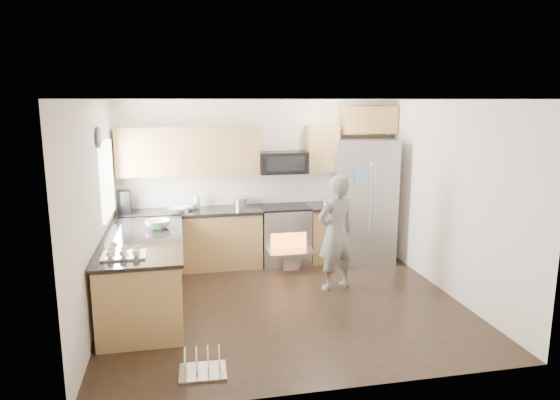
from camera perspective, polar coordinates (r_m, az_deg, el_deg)
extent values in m
plane|color=black|center=(6.60, 0.57, -11.80)|extent=(4.50, 4.50, 0.00)
cube|color=white|center=(8.14, -2.36, 2.18)|extent=(4.50, 0.04, 2.60)
cube|color=white|center=(4.33, 6.18, -6.07)|extent=(4.50, 0.04, 2.60)
cube|color=white|center=(6.15, -20.37, -1.51)|extent=(0.04, 4.00, 2.60)
cube|color=white|center=(7.02, 18.86, 0.11)|extent=(0.04, 4.00, 2.60)
cube|color=white|center=(6.07, 0.62, 11.41)|extent=(4.50, 4.00, 0.04)
cube|color=white|center=(7.08, -19.16, 2.23)|extent=(0.04, 1.00, 1.00)
cylinder|color=#FFEACC|center=(7.36, 5.78, 11.21)|extent=(0.14, 0.14, 0.02)
cylinder|color=#474754|center=(6.47, -20.03, 6.74)|extent=(0.03, 0.26, 0.26)
cube|color=#A17E40|center=(7.93, -10.03, -4.63)|extent=(2.15, 0.60, 0.87)
cube|color=black|center=(7.81, -10.15, -1.33)|extent=(2.19, 0.64, 0.04)
cube|color=#A17E40|center=(8.25, 4.91, -3.87)|extent=(0.50, 0.60, 0.87)
cube|color=black|center=(8.13, 4.99, -0.69)|extent=(0.54, 0.64, 0.04)
cube|color=#A17E40|center=(7.81, -10.37, 5.54)|extent=(2.16, 0.33, 0.74)
cube|color=#A17E40|center=(8.13, 4.81, 5.91)|extent=(0.50, 0.33, 0.74)
cube|color=#A17E40|center=(8.35, 10.07, 9.01)|extent=(0.90, 0.33, 0.44)
imported|color=silver|center=(7.73, -11.60, -1.10)|extent=(0.29, 0.29, 0.07)
imported|color=white|center=(7.89, -9.50, -0.03)|extent=(0.10, 0.10, 0.27)
imported|color=white|center=(7.83, -10.10, -0.78)|extent=(0.12, 0.12, 0.10)
cylinder|color=#B7B7BC|center=(7.98, -4.55, -0.25)|extent=(0.21, 0.21, 0.14)
cube|color=black|center=(7.80, -17.36, -0.23)|extent=(0.18, 0.23, 0.35)
cylinder|color=#B7B7BC|center=(8.21, 5.31, -0.15)|extent=(0.10, 0.10, 0.08)
cube|color=#A17E40|center=(6.57, -15.17, -8.26)|extent=(0.90, 2.30, 0.87)
cube|color=black|center=(6.43, -15.38, -4.30)|extent=(0.96, 2.36, 0.04)
imported|color=white|center=(6.83, -13.79, -2.68)|extent=(0.33, 0.33, 0.10)
cube|color=green|center=(6.71, -13.89, -3.24)|extent=(0.11, 0.08, 0.03)
cube|color=#B7B7BC|center=(5.70, -17.43, -5.69)|extent=(0.47, 0.36, 0.10)
cube|color=#B7B7BC|center=(8.07, 0.51, -4.06)|extent=(0.76, 0.62, 0.90)
cube|color=black|center=(7.96, 0.52, -0.83)|extent=(0.76, 0.60, 0.03)
cube|color=orange|center=(7.79, 1.00, -5.02)|extent=(0.56, 0.02, 0.34)
cube|color=#B7B7BC|center=(7.66, 1.26, -5.97)|extent=(0.70, 0.34, 0.03)
cube|color=beige|center=(7.66, 1.34, -7.04)|extent=(0.24, 0.03, 0.28)
cube|color=black|center=(7.96, 0.35, 4.31)|extent=(0.76, 0.40, 0.34)
cube|color=#B7B7BC|center=(8.23, 9.48, -0.03)|extent=(1.09, 0.91, 1.99)
cylinder|color=#B7B7BC|center=(7.84, 10.30, 0.42)|extent=(0.03, 0.03, 1.08)
cylinder|color=#B7B7BC|center=(7.86, 10.74, 0.44)|extent=(0.03, 0.03, 1.08)
cube|color=pink|center=(7.98, 11.89, -1.03)|extent=(0.26, 0.05, 0.32)
cube|color=#7E99C9|center=(7.73, 9.25, 2.74)|extent=(0.19, 0.04, 0.24)
imported|color=gray|center=(6.91, 6.42, -3.76)|extent=(0.68, 0.56, 1.61)
cube|color=#B7B7BC|center=(5.15, -8.82, -18.86)|extent=(0.46, 0.38, 0.03)
cylinder|color=white|center=(5.08, -10.78, -17.55)|extent=(0.02, 0.25, 0.25)
cylinder|color=white|center=(5.08, -9.51, -17.52)|extent=(0.02, 0.25, 0.25)
cylinder|color=white|center=(5.08, -8.24, -17.48)|extent=(0.02, 0.25, 0.25)
cylinder|color=white|center=(5.08, -6.97, -17.44)|extent=(0.02, 0.25, 0.25)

